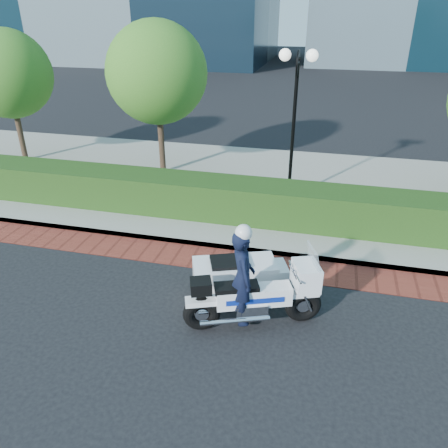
% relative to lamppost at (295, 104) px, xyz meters
% --- Properties ---
extents(ground, '(120.00, 120.00, 0.00)m').
position_rel_lamppost_xyz_m(ground, '(-1.00, -5.20, -2.96)').
color(ground, black).
rests_on(ground, ground).
extents(brick_strip, '(60.00, 1.00, 0.01)m').
position_rel_lamppost_xyz_m(brick_strip, '(-1.00, -3.70, -2.95)').
color(brick_strip, maroon).
rests_on(brick_strip, ground).
extents(sidewalk, '(60.00, 8.00, 0.15)m').
position_rel_lamppost_xyz_m(sidewalk, '(-1.00, 0.80, -2.88)').
color(sidewalk, gray).
rests_on(sidewalk, ground).
extents(hedge_main, '(18.00, 1.20, 1.00)m').
position_rel_lamppost_xyz_m(hedge_main, '(-1.00, -1.60, -2.31)').
color(hedge_main, '#173311').
rests_on(hedge_main, sidewalk).
extents(lamppost, '(1.02, 0.70, 4.21)m').
position_rel_lamppost_xyz_m(lamppost, '(0.00, 0.00, 0.00)').
color(lamppost, black).
rests_on(lamppost, sidewalk).
extents(tree_a, '(3.00, 3.00, 4.58)m').
position_rel_lamppost_xyz_m(tree_a, '(-10.00, 1.30, 0.26)').
color(tree_a, '#332319').
rests_on(tree_a, sidewalk).
extents(tree_b, '(3.20, 3.20, 4.89)m').
position_rel_lamppost_xyz_m(tree_b, '(-4.50, 1.30, 0.48)').
color(tree_b, '#332319').
rests_on(tree_b, sidewalk).
extents(police_motorcycle, '(2.67, 1.97, 2.11)m').
position_rel_lamppost_xyz_m(police_motorcycle, '(-0.26, -5.48, -2.24)').
color(police_motorcycle, black).
rests_on(police_motorcycle, ground).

